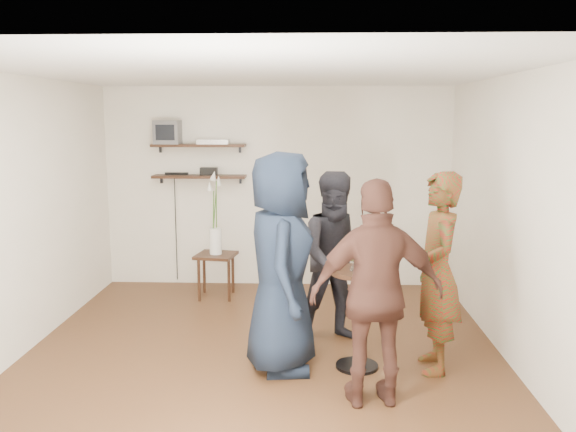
# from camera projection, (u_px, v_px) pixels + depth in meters

# --- Properties ---
(room) EXTENTS (4.58, 5.08, 2.68)m
(room) POSITION_uv_depth(u_px,v_px,m) (261.00, 219.00, 5.49)
(room) COLOR #472817
(room) RESTS_ON ground
(shelf_upper) EXTENTS (1.20, 0.25, 0.04)m
(shelf_upper) POSITION_uv_depth(u_px,v_px,m) (199.00, 145.00, 7.79)
(shelf_upper) COLOR black
(shelf_upper) RESTS_ON room
(shelf_lower) EXTENTS (1.20, 0.25, 0.04)m
(shelf_lower) POSITION_uv_depth(u_px,v_px,m) (199.00, 177.00, 7.85)
(shelf_lower) COLOR black
(shelf_lower) RESTS_ON room
(crt_monitor) EXTENTS (0.32, 0.30, 0.30)m
(crt_monitor) POSITION_uv_depth(u_px,v_px,m) (168.00, 132.00, 7.77)
(crt_monitor) COLOR #59595B
(crt_monitor) RESTS_ON shelf_upper
(dvd_deck) EXTENTS (0.40, 0.24, 0.06)m
(dvd_deck) POSITION_uv_depth(u_px,v_px,m) (213.00, 142.00, 7.77)
(dvd_deck) COLOR silver
(dvd_deck) RESTS_ON shelf_upper
(radio) EXTENTS (0.22, 0.10, 0.10)m
(radio) POSITION_uv_depth(u_px,v_px,m) (209.00, 171.00, 7.83)
(radio) COLOR black
(radio) RESTS_ON shelf_lower
(power_strip) EXTENTS (0.30, 0.05, 0.03)m
(power_strip) POSITION_uv_depth(u_px,v_px,m) (177.00, 174.00, 7.91)
(power_strip) COLOR black
(power_strip) RESTS_ON shelf_lower
(side_table) EXTENTS (0.52, 0.52, 0.55)m
(side_table) POSITION_uv_depth(u_px,v_px,m) (216.00, 261.00, 7.50)
(side_table) COLOR black
(side_table) RESTS_ON room
(vase_lilies) EXTENTS (0.20, 0.21, 1.04)m
(vase_lilies) POSITION_uv_depth(u_px,v_px,m) (215.00, 228.00, 7.43)
(vase_lilies) COLOR white
(vase_lilies) RESTS_ON side_table
(drinks_table) EXTENTS (0.49, 0.49, 0.90)m
(drinks_table) POSITION_uv_depth(u_px,v_px,m) (358.00, 305.00, 5.36)
(drinks_table) COLOR black
(drinks_table) RESTS_ON room
(wine_glass_fl) EXTENTS (0.06, 0.06, 0.19)m
(wine_glass_fl) POSITION_uv_depth(u_px,v_px,m) (353.00, 256.00, 5.26)
(wine_glass_fl) COLOR silver
(wine_glass_fl) RESTS_ON drinks_table
(wine_glass_fr) EXTENTS (0.06, 0.06, 0.19)m
(wine_glass_fr) POSITION_uv_depth(u_px,v_px,m) (368.00, 256.00, 5.26)
(wine_glass_fr) COLOR silver
(wine_glass_fr) RESTS_ON drinks_table
(wine_glass_bl) EXTENTS (0.07, 0.07, 0.22)m
(wine_glass_bl) POSITION_uv_depth(u_px,v_px,m) (354.00, 251.00, 5.35)
(wine_glass_bl) COLOR silver
(wine_glass_bl) RESTS_ON drinks_table
(wine_glass_br) EXTENTS (0.07, 0.07, 0.21)m
(wine_glass_br) POSITION_uv_depth(u_px,v_px,m) (363.00, 253.00, 5.29)
(wine_glass_br) COLOR silver
(wine_glass_br) RESTS_ON drinks_table
(person_plaid) EXTENTS (0.42, 0.64, 1.76)m
(person_plaid) POSITION_uv_depth(u_px,v_px,m) (437.00, 273.00, 5.28)
(person_plaid) COLOR #A61412
(person_plaid) RESTS_ON room
(person_dark) EXTENTS (0.95, 0.81, 1.70)m
(person_dark) POSITION_uv_depth(u_px,v_px,m) (338.00, 258.00, 5.97)
(person_dark) COLOR black
(person_dark) RESTS_ON room
(person_navy) EXTENTS (0.67, 0.98, 1.93)m
(person_navy) POSITION_uv_depth(u_px,v_px,m) (281.00, 263.00, 5.28)
(person_navy) COLOR black
(person_navy) RESTS_ON room
(person_brown) EXTENTS (1.08, 0.56, 1.77)m
(person_brown) POSITION_uv_depth(u_px,v_px,m) (377.00, 294.00, 4.64)
(person_brown) COLOR #47271E
(person_brown) RESTS_ON room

